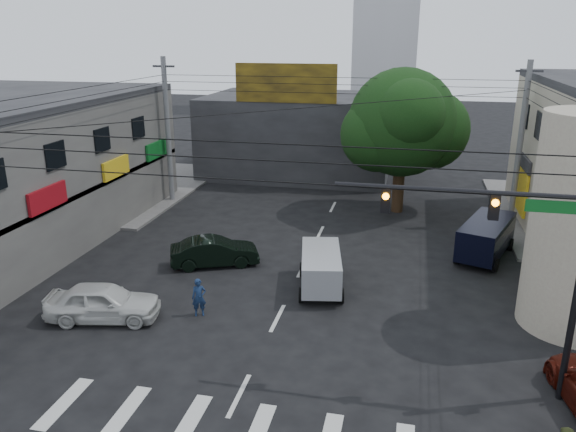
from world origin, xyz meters
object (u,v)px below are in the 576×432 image
(traffic_gantry, at_px, (521,245))
(utility_pole_far_left, at_px, (168,132))
(street_tree, at_px, (402,123))
(dark_sedan, at_px, (215,252))
(silver_minivan, at_px, (321,271))
(utility_pole_far_right, at_px, (520,145))
(white_compact, at_px, (103,302))
(traffic_officer, at_px, (199,297))
(navy_van, at_px, (486,239))

(traffic_gantry, height_order, utility_pole_far_left, utility_pole_far_left)
(street_tree, height_order, dark_sedan, street_tree)
(street_tree, relative_size, silver_minivan, 2.13)
(utility_pole_far_right, height_order, dark_sedan, utility_pole_far_right)
(street_tree, xyz_separation_m, silver_minivan, (-2.81, -11.99, -4.64))
(dark_sedan, relative_size, silver_minivan, 1.06)
(utility_pole_far_right, relative_size, white_compact, 2.02)
(street_tree, bearing_deg, traffic_gantry, -78.01)
(utility_pole_far_right, height_order, white_compact, utility_pole_far_right)
(utility_pole_far_left, bearing_deg, utility_pole_far_right, 0.00)
(utility_pole_far_left, distance_m, dark_sedan, 12.12)
(utility_pole_far_left, height_order, utility_pole_far_right, same)
(traffic_officer, bearing_deg, navy_van, 14.12)
(traffic_gantry, bearing_deg, traffic_officer, 166.54)
(street_tree, bearing_deg, silver_minivan, -103.19)
(dark_sedan, xyz_separation_m, traffic_officer, (1.10, -4.87, 0.08))
(traffic_gantry, relative_size, utility_pole_far_left, 0.78)
(navy_van, bearing_deg, traffic_officer, 146.86)
(street_tree, bearing_deg, utility_pole_far_right, -8.75)
(utility_pole_far_right, xyz_separation_m, silver_minivan, (-9.31, -10.99, -3.77))
(street_tree, xyz_separation_m, traffic_officer, (-7.03, -15.41, -4.71))
(dark_sedan, bearing_deg, street_tree, -61.10)
(utility_pole_far_right, bearing_deg, utility_pole_far_left, 180.00)
(utility_pole_far_left, bearing_deg, traffic_officer, -62.60)
(utility_pole_far_left, xyz_separation_m, navy_van, (18.98, -5.67, -3.67))
(street_tree, distance_m, utility_pole_far_right, 6.63)
(white_compact, bearing_deg, dark_sedan, -33.49)
(dark_sedan, relative_size, navy_van, 0.88)
(street_tree, distance_m, white_compact, 20.14)
(silver_minivan, distance_m, traffic_officer, 5.43)
(street_tree, height_order, white_compact, street_tree)
(traffic_officer, bearing_deg, utility_pole_far_right, 23.73)
(utility_pole_far_left, xyz_separation_m, white_compact, (4.00, -15.52, -3.87))
(silver_minivan, bearing_deg, traffic_gantry, -142.68)
(dark_sedan, relative_size, white_compact, 0.96)
(traffic_gantry, distance_m, utility_pole_far_left, 25.00)
(utility_pole_far_left, xyz_separation_m, dark_sedan, (6.36, -9.54, -3.92))
(street_tree, height_order, traffic_officer, street_tree)
(silver_minivan, bearing_deg, utility_pole_far_left, 36.24)
(street_tree, bearing_deg, dark_sedan, -127.67)
(navy_van, bearing_deg, street_tree, 53.60)
(utility_pole_far_left, relative_size, traffic_officer, 6.04)
(traffic_gantry, xyz_separation_m, silver_minivan, (-6.63, 6.01, -4.00))
(traffic_gantry, relative_size, dark_sedan, 1.65)
(utility_pole_far_left, bearing_deg, street_tree, 3.95)
(traffic_gantry, xyz_separation_m, utility_pole_far_right, (2.68, 17.00, -0.23))
(silver_minivan, bearing_deg, dark_sedan, 64.20)
(traffic_gantry, xyz_separation_m, white_compact, (-14.32, 1.48, -4.10))
(street_tree, relative_size, utility_pole_far_right, 0.95)
(utility_pole_far_left, bearing_deg, dark_sedan, -56.30)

